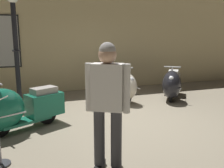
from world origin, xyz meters
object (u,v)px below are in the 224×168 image
(lamppost, at_px, (16,53))
(visitor_0, at_px, (108,99))
(scooter_0, at_px, (15,109))
(scooter_2, at_px, (172,84))
(scooter_1, at_px, (120,86))

(lamppost, xyz_separation_m, visitor_0, (1.16, -3.21, -0.41))
(scooter_0, bearing_deg, scooter_2, 169.40)
(scooter_2, bearing_deg, scooter_1, -66.61)
(visitor_0, bearing_deg, lamppost, 50.26)
(scooter_2, height_order, visitor_0, visitor_0)
(scooter_0, distance_m, scooter_2, 4.33)
(visitor_0, bearing_deg, scooter_1, 6.86)
(scooter_0, relative_size, scooter_2, 1.07)
(scooter_1, xyz_separation_m, visitor_0, (-1.47, -3.38, 0.57))
(lamppost, bearing_deg, scooter_2, -1.94)
(lamppost, bearing_deg, visitor_0, -70.05)
(visitor_0, bearing_deg, scooter_2, -13.53)
(scooter_0, bearing_deg, visitor_0, 96.31)
(lamppost, bearing_deg, scooter_0, -92.11)
(scooter_2, xyz_separation_m, lamppost, (-4.11, 0.14, 0.96))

